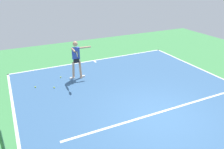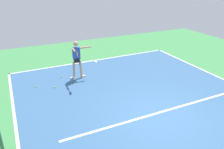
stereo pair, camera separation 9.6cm
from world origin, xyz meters
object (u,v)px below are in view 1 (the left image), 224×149
at_px(tennis_ball_by_sideline, 35,87).
at_px(tennis_ball_by_baseline, 54,88).
at_px(net_post, 3,147).
at_px(tennis_ball_far_corner, 61,77).
at_px(tennis_player, 76,57).

height_order(tennis_ball_by_sideline, tennis_ball_by_baseline, same).
relative_size(net_post, tennis_ball_by_baseline, 16.21).
xyz_separation_m(net_post, tennis_ball_far_corner, (-2.67, -4.79, -0.50)).
bearing_deg(tennis_player, tennis_ball_by_sideline, 6.74).
height_order(tennis_player, tennis_ball_far_corner, tennis_player).
xyz_separation_m(net_post, tennis_player, (-3.41, -4.39, 0.55)).
distance_m(net_post, tennis_ball_by_sideline, 4.49).
relative_size(net_post, tennis_player, 0.58).
height_order(tennis_player, tennis_ball_by_sideline, tennis_player).
distance_m(tennis_player, tennis_ball_far_corner, 1.35).
distance_m(net_post, tennis_player, 5.59).
bearing_deg(tennis_player, net_post, 54.76).
distance_m(tennis_ball_by_sideline, tennis_ball_far_corner, 1.40).
relative_size(tennis_player, tennis_ball_far_corner, 28.09).
bearing_deg(tennis_ball_by_baseline, tennis_ball_far_corner, -118.71).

